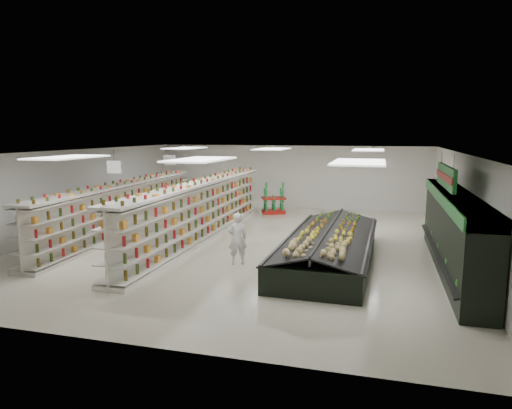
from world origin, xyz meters
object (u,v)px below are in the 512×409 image
(shopper_background, at_px, (187,200))
(produce_island, at_px, (329,245))
(shopper_main, at_px, (237,239))
(soda_endcap, at_px, (274,199))
(gondola_center, at_px, (201,212))
(gondola_left, at_px, (124,210))

(shopper_background, bearing_deg, produce_island, -96.52)
(shopper_main, xyz_separation_m, shopper_background, (-4.22, 5.97, 0.15))
(soda_endcap, relative_size, shopper_background, 0.76)
(gondola_center, height_order, shopper_background, gondola_center)
(gondola_left, relative_size, gondola_center, 0.93)
(shopper_main, height_order, shopper_background, shopper_background)
(shopper_background, bearing_deg, gondola_center, -119.04)
(shopper_main, bearing_deg, gondola_left, -53.90)
(gondola_left, bearing_deg, soda_endcap, 48.56)
(gondola_left, xyz_separation_m, soda_endcap, (4.61, 5.71, -0.21))
(soda_endcap, relative_size, shopper_main, 0.91)
(gondola_center, relative_size, soda_endcap, 8.61)
(gondola_left, distance_m, shopper_main, 6.24)
(shopper_main, bearing_deg, gondola_center, -77.35)
(gondola_left, relative_size, shopper_background, 6.10)
(gondola_left, height_order, produce_island, gondola_left)
(gondola_center, height_order, produce_island, gondola_center)
(gondola_left, distance_m, produce_island, 8.30)
(produce_island, height_order, soda_endcap, soda_endcap)
(shopper_main, bearing_deg, shopper_background, -80.79)
(gondola_left, height_order, shopper_main, gondola_left)
(soda_endcap, distance_m, shopper_background, 4.25)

